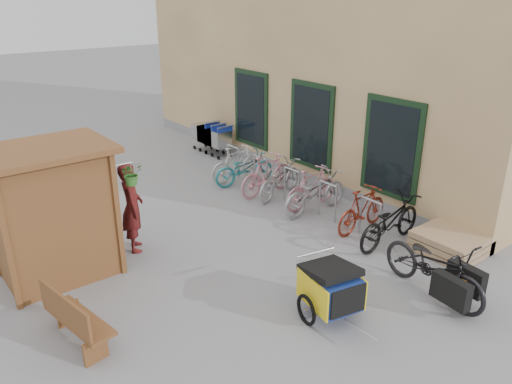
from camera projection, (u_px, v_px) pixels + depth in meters
ground at (285, 273)px, 9.10m from camera, size 80.00×80.00×0.00m
building at (352, 38)px, 14.79m from camera, size 6.07×13.00×7.00m
kiosk at (45, 197)px, 8.43m from camera, size 2.49×1.65×2.40m
bike_rack at (292, 182)px, 11.97m from camera, size 0.05×5.35×0.86m
pallet_stack at (448, 244)px, 9.72m from camera, size 1.00×1.20×0.40m
bench at (74, 318)px, 7.13m from camera, size 0.62×1.40×0.86m
shopping_carts at (211, 135)px, 15.65m from camera, size 0.57×1.58×1.02m
child_trailer at (331, 287)px, 7.73m from camera, size 1.02×1.63×0.94m
cargo_bike at (435, 267)px, 8.26m from camera, size 0.93×2.10×1.07m
person_kiosk at (132, 207)px, 9.64m from camera, size 0.64×0.77×1.79m
bike_0 at (390, 221)px, 9.98m from camera, size 1.95×0.79×1.00m
bike_1 at (362, 209)px, 10.57m from camera, size 1.64×0.58×0.97m
bike_2 at (315, 192)px, 11.45m from camera, size 1.88×0.67×0.98m
bike_3 at (312, 188)px, 11.72m from camera, size 1.63×0.49×0.98m
bike_4 at (279, 179)px, 12.35m from camera, size 1.85×1.08×0.92m
bike_5 at (267, 175)px, 12.48m from camera, size 1.76×0.61×1.04m
bike_6 at (244, 168)px, 13.14m from camera, size 1.76×0.86×0.88m
bike_7 at (237, 164)px, 13.39m from camera, size 1.62×0.51×0.96m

